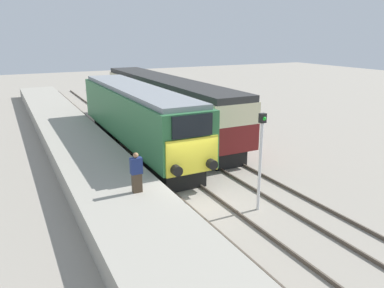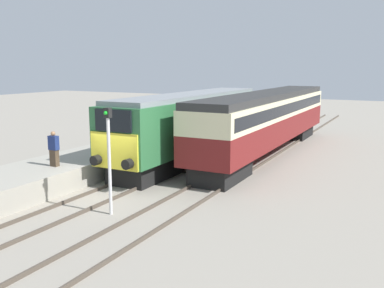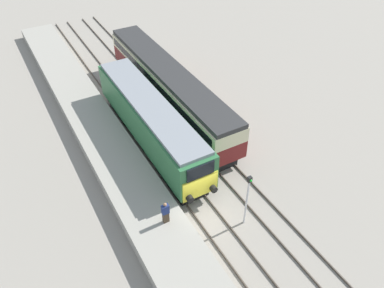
% 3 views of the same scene
% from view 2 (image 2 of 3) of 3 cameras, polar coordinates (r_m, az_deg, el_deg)
% --- Properties ---
extents(ground_plane, '(120.00, 120.00, 0.00)m').
position_cam_2_polar(ground_plane, '(18.80, -11.15, -6.59)').
color(ground_plane, gray).
extents(platform_left, '(3.50, 50.00, 0.98)m').
position_cam_2_polar(platform_left, '(26.87, -6.11, -0.29)').
color(platform_left, '#9E998C').
rests_on(platform_left, ground_plane).
extents(rails_near_track, '(1.51, 60.00, 0.14)m').
position_cam_2_polar(rails_near_track, '(22.76, -3.31, -3.27)').
color(rails_near_track, '#4C4238').
rests_on(rails_near_track, ground_plane).
extents(rails_far_track, '(1.50, 60.00, 0.14)m').
position_cam_2_polar(rails_far_track, '(21.27, 4.62, -4.25)').
color(rails_far_track, '#4C4238').
rests_on(rails_far_track, ground_plane).
extents(locomotive, '(2.70, 14.96, 3.89)m').
position_cam_2_polar(locomotive, '(24.78, -0.06, 2.84)').
color(locomotive, black).
rests_on(locomotive, ground_plane).
extents(passenger_carriage, '(2.75, 18.84, 3.86)m').
position_cam_2_polar(passenger_carriage, '(26.94, 10.13, 3.63)').
color(passenger_carriage, black).
rests_on(passenger_carriage, ground_plane).
extents(person_on_platform, '(0.44, 0.26, 1.59)m').
position_cam_2_polar(person_on_platform, '(20.05, -17.93, -0.65)').
color(person_on_platform, '#473828').
rests_on(person_on_platform, platform_left).
extents(signal_post, '(0.24, 0.28, 3.96)m').
position_cam_2_polar(signal_post, '(15.72, -11.02, -1.07)').
color(signal_post, silver).
rests_on(signal_post, ground_plane).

